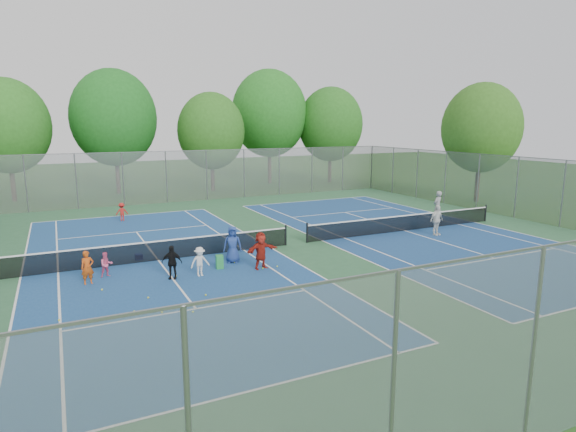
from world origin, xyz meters
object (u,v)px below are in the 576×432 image
(net_left, at_px, (158,251))
(ball_crate, at_px, (139,257))
(ball_hopper, at_px, (220,262))
(instructor, at_px, (437,206))
(net_right, at_px, (405,223))

(net_left, bearing_deg, ball_crate, 143.73)
(ball_hopper, bearing_deg, net_left, 131.98)
(ball_crate, relative_size, instructor, 0.16)
(net_right, distance_m, ball_hopper, 12.11)
(instructor, bearing_deg, net_right, 3.32)
(ball_crate, xyz_separation_m, instructor, (18.47, 0.86, 0.82))
(net_left, height_order, ball_hopper, net_left)
(ball_hopper, distance_m, instructor, 16.04)
(ball_hopper, bearing_deg, ball_crate, 134.67)
(net_left, xyz_separation_m, net_right, (14.00, 0.00, 0.00))
(ball_crate, height_order, instructor, instructor)
(instructor, bearing_deg, ball_crate, -14.97)
(ball_hopper, bearing_deg, net_right, 11.27)
(ball_hopper, height_order, instructor, instructor)
(net_right, distance_m, ball_crate, 14.78)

